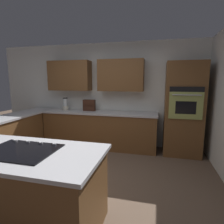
{
  "coord_description": "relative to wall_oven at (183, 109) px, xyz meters",
  "views": [
    {
      "loc": [
        -1.29,
        2.57,
        1.65
      ],
      "look_at": [
        -0.39,
        -1.03,
        1.03
      ],
      "focal_mm": 29.49,
      "sensor_mm": 36.0,
      "label": 1
    }
  ],
  "objects": [
    {
      "name": "ground_plane",
      "position": [
        1.85,
        1.72,
        -1.03
      ],
      "size": [
        14.0,
        14.0,
        0.0
      ],
      "primitive_type": "plane",
      "color": "brown"
    },
    {
      "name": "countertop_back",
      "position": [
        1.95,
        -0.0,
        -0.15
      ],
      "size": [
        2.84,
        0.64,
        0.04
      ],
      "primitive_type": "cube",
      "color": "#B2B2B7",
      "rests_on": "lower_cabinets_back"
    },
    {
      "name": "cooktop",
      "position": [
        1.99,
        2.67,
        -0.13
      ],
      "size": [
        0.76,
        0.56,
        0.03
      ],
      "color": "black",
      "rests_on": "island_top"
    },
    {
      "name": "wall_oven",
      "position": [
        0.0,
        0.0,
        0.0
      ],
      "size": [
        0.8,
        0.66,
        2.06
      ],
      "color": "brown",
      "rests_on": "ground"
    },
    {
      "name": "countertop_side",
      "position": [
        3.67,
        1.17,
        -0.15
      ],
      "size": [
        0.64,
        2.94,
        0.04
      ],
      "primitive_type": "cube",
      "color": "#B2B2B7",
      "rests_on": "lower_cabinets_side"
    },
    {
      "name": "blender",
      "position": [
        2.9,
        -0.05,
        0.01
      ],
      "size": [
        0.15,
        0.15,
        0.33
      ],
      "color": "beige",
      "rests_on": "countertop_back"
    },
    {
      "name": "island_top",
      "position": [
        1.99,
        2.67,
        -0.15
      ],
      "size": [
        1.81,
        0.92,
        0.04
      ],
      "primitive_type": "cube",
      "color": "#B2B2B7",
      "rests_on": "island_base"
    },
    {
      "name": "lower_cabinets_back",
      "position": [
        1.95,
        -0.0,
        -0.6
      ],
      "size": [
        2.8,
        0.6,
        0.86
      ],
      "primitive_type": "cube",
      "color": "brown",
      "rests_on": "ground"
    },
    {
      "name": "lower_cabinets_side",
      "position": [
        3.67,
        1.17,
        -0.6
      ],
      "size": [
        0.6,
        2.9,
        0.86
      ],
      "primitive_type": "cube",
      "color": "brown",
      "rests_on": "ground"
    },
    {
      "name": "spice_rack",
      "position": [
        2.25,
        -0.08,
        0.01
      ],
      "size": [
        0.31,
        0.11,
        0.28
      ],
      "color": "#381E14",
      "rests_on": "countertop_back"
    },
    {
      "name": "wall_back",
      "position": [
        1.92,
        -0.33,
        0.39
      ],
      "size": [
        6.0,
        0.44,
        2.6
      ],
      "color": "silver",
      "rests_on": "ground"
    },
    {
      "name": "island_base",
      "position": [
        1.99,
        2.67,
        -0.6
      ],
      "size": [
        1.73,
        0.84,
        0.86
      ],
      "primitive_type": "cube",
      "color": "brown",
      "rests_on": "ground"
    }
  ]
}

